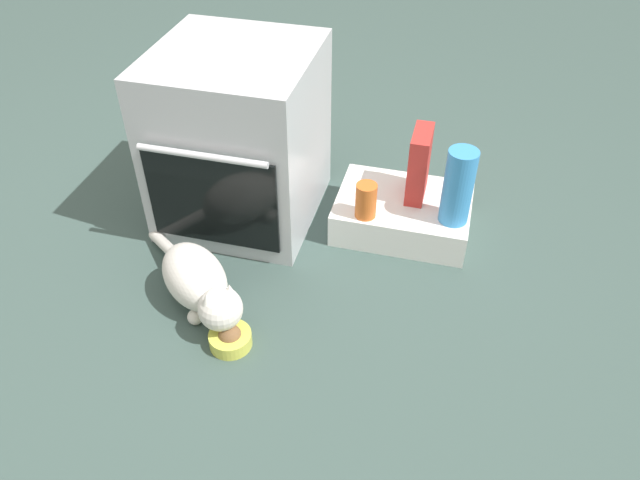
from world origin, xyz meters
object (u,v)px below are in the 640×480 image
at_px(water_bottle, 458,187).
at_px(cereal_box, 419,164).
at_px(oven, 239,138).
at_px(sauce_jar, 366,201).
at_px(pantry_cabinet, 403,213).
at_px(cat, 199,282).
at_px(food_bowl, 230,338).

xyz_separation_m(water_bottle, cereal_box, (-0.16, 0.13, -0.01)).
height_order(water_bottle, cereal_box, water_bottle).
relative_size(oven, cereal_box, 2.46).
relative_size(sauce_jar, water_bottle, 0.47).
bearing_deg(sauce_jar, water_bottle, 10.36).
xyz_separation_m(pantry_cabinet, cat, (-0.61, -0.62, 0.05)).
bearing_deg(cereal_box, cat, -134.26).
height_order(oven, food_bowl, oven).
bearing_deg(cat, food_bowl, -0.00).
xyz_separation_m(pantry_cabinet, cereal_box, (0.04, 0.05, 0.21)).
distance_m(oven, water_bottle, 0.85).
bearing_deg(water_bottle, food_bowl, -133.59).
relative_size(pantry_cabinet, water_bottle, 1.74).
bearing_deg(cat, water_bottle, 75.24).
relative_size(pantry_cabinet, sauce_jar, 3.74).
distance_m(pantry_cabinet, water_bottle, 0.30).
xyz_separation_m(cat, water_bottle, (0.80, 0.54, 0.17)).
height_order(pantry_cabinet, cereal_box, cereal_box).
relative_size(cat, cereal_box, 1.92).
relative_size(oven, water_bottle, 2.30).
bearing_deg(sauce_jar, oven, 170.18).
bearing_deg(food_bowl, cat, 138.53).
bearing_deg(pantry_cabinet, cat, -134.55).
height_order(pantry_cabinet, water_bottle, water_bottle).
xyz_separation_m(food_bowl, water_bottle, (0.65, 0.68, 0.26)).
relative_size(pantry_cabinet, cereal_box, 1.87).
bearing_deg(oven, pantry_cabinet, 4.29).
xyz_separation_m(pantry_cabinet, food_bowl, (-0.45, -0.76, -0.04)).
relative_size(food_bowl, sauce_jar, 1.01).
distance_m(oven, sauce_jar, 0.55).
bearing_deg(food_bowl, cereal_box, 58.74).
height_order(cat, water_bottle, water_bottle).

